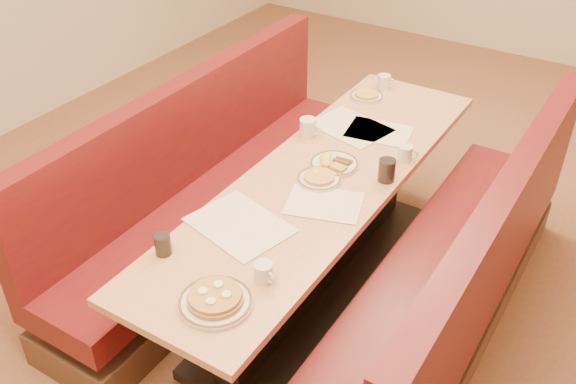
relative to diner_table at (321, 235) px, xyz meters
The scene contains 18 objects.
ground 0.37m from the diner_table, ahead, with size 8.00×8.00×0.00m, color #9E6647.
diner_table is the anchor object (origin of this frame).
booth_left 0.73m from the diner_table, behind, with size 0.55×2.50×1.05m.
booth_right 0.73m from the diner_table, ahead, with size 0.55×2.50×1.05m.
placemat_near_left 0.68m from the diner_table, 102.35° to the right, with size 0.44×0.33×0.00m, color #F6E5C1.
placemat_near_right 0.45m from the diner_table, 59.06° to the right, with size 0.35×0.26×0.00m, color #F6E5C1.
placemat_far_left 0.66m from the diner_table, 102.74° to the left, with size 0.41×0.31×0.00m, color #F6E5C1.
placemat_far_right 0.68m from the diner_table, 85.86° to the left, with size 0.35×0.26×0.00m, color #F6E5C1.
pancake_plate 1.08m from the diner_table, 84.72° to the right, with size 0.29×0.29×0.07m.
eggs_plate 0.41m from the diner_table, 93.18° to the left, with size 0.25×0.25×0.05m.
extra_plate_mid 0.39m from the diner_table, 88.86° to the right, with size 0.22×0.22×0.05m.
extra_plate_far 1.02m from the diner_table, 103.07° to the left, with size 0.21×0.21×0.04m.
coffee_mug_a 0.91m from the diner_table, 77.46° to the right, with size 0.11×0.08×0.08m.
coffee_mug_b 0.60m from the diner_table, 130.49° to the left, with size 0.13×0.09×0.10m.
coffee_mug_c 0.62m from the diner_table, 52.41° to the left, with size 0.11×0.08×0.08m.
coffee_mug_d 1.19m from the diner_table, 99.27° to the left, with size 0.11×0.08×0.09m.
soda_tumbler_near 1.01m from the diner_table, 107.71° to the right, with size 0.07×0.07×0.10m.
soda_tumbler_mid 0.53m from the diner_table, 26.64° to the left, with size 0.08×0.08×0.12m.
Camera 1 is at (1.28, -2.37, 2.51)m, focal length 40.00 mm.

